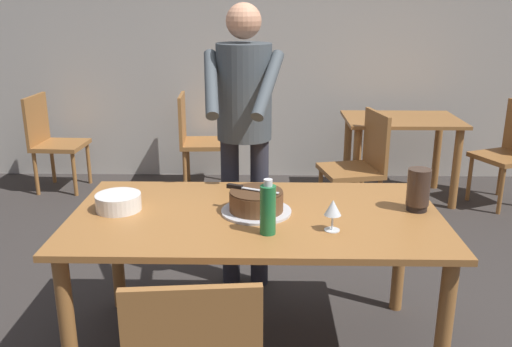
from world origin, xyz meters
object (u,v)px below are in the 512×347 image
Objects in this scene: main_dining_table at (256,232)px; background_chair_1 at (512,150)px; plate_stack at (118,202)px; hurricane_lamp at (418,189)px; person_cutting_cake at (244,118)px; background_chair_3 at (360,163)px; background_chair_2 at (196,137)px; cake_knife at (242,188)px; cake_on_platter at (255,202)px; background_chair_0 at (52,139)px; wine_glass_near at (333,209)px; water_bottle at (268,209)px; background_table at (401,136)px.

main_dining_table is 3.10m from background_chair_1.
hurricane_lamp reaches higher than plate_stack.
person_cutting_cake is 1.50m from background_chair_3.
cake_knife is at bearing -77.87° from background_chair_2.
background_chair_0 is at bearing 128.24° from cake_on_platter.
background_chair_3 is at bearing -162.35° from background_chair_1.
background_chair_1 is (2.25, 2.15, -0.37)m from cake_knife.
background_chair_3 is at bearing 65.72° from main_dining_table.
cake_on_platter is 1.62× the size of hurricane_lamp.
cake_on_platter is at bearing -83.22° from person_cutting_cake.
background_chair_3 is (0.88, 1.07, -0.58)m from person_cutting_cake.
hurricane_lamp is (0.85, 0.02, -0.01)m from cake_knife.
background_chair_2 is (-0.61, 2.58, -0.31)m from cake_on_platter.
cake_knife reaches higher than plate_stack.
background_chair_1 is at bearing 45.18° from main_dining_table.
main_dining_table is at bearing -75.57° from cake_on_platter.
water_bottle is (-0.29, -0.04, 0.01)m from wine_glass_near.
person_cutting_cake reaches higher than background_table.
person_cutting_cake is at bearing 47.85° from plate_stack.
background_chair_0 is (-1.90, 2.46, -0.37)m from cake_knife.
background_chair_1 is 1.00× the size of background_chair_2.
plate_stack is at bearing -179.13° from hurricane_lamp.
background_table is (0.46, 2.27, -0.28)m from hurricane_lamp.
hurricane_lamp reaches higher than background_chair_2.
wine_glass_near is 3.57m from background_chair_0.
hurricane_lamp is (0.78, 0.06, 0.20)m from main_dining_table.
hurricane_lamp is at bearing -35.94° from person_cutting_cake.
main_dining_table is 0.15m from cake_on_platter.
person_cutting_cake is (-0.43, 0.88, 0.22)m from wine_glass_near.
background_chair_1 is at bearing -8.14° from background_table.
wine_glass_near reaches higher than cake_on_platter.
background_chair_3 reaches higher than main_dining_table.
background_chair_2 is (1.35, 0.09, 0.00)m from background_chair_0.
background_chair_0 reaches higher than main_dining_table.
water_bottle reaches higher than cake_on_platter.
cake_on_platter is 3.10m from background_chair_1.
plate_stack is at bearing -91.22° from background_chair_2.
water_bottle reaches higher than background_chair_2.
background_chair_0 is (-3.21, 0.17, -0.09)m from background_table.
background_table is at bearing 61.66° from cake_on_platter.
background_chair_3 reaches higher than background_table.
background_chair_0 is 1.00× the size of background_chair_3.
plate_stack is 1.04m from wine_glass_near.
main_dining_table is at bearing -3.34° from plate_stack.
water_bottle is 1.19× the size of hurricane_lamp.
wine_glass_near is 0.08× the size of person_cutting_cake.
main_dining_table is 8.44× the size of hurricane_lamp.
water_bottle reaches higher than main_dining_table.
hurricane_lamp reaches higher than background_chair_1.
plate_stack is at bearing -62.33° from background_chair_0.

